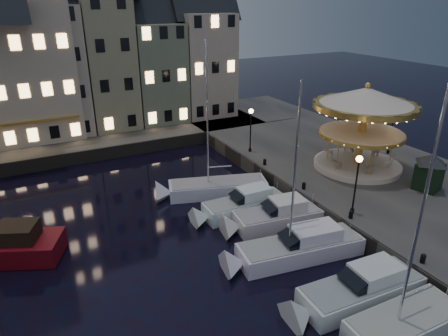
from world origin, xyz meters
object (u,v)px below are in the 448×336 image
streetlamp_d (392,126)px  motorboat_e (240,206)px  bollard_d (265,162)px  motorboat_c (295,248)px  bollard_a (423,258)px  motorboat_d (272,218)px  motorboat_b (355,292)px  bollard_c (304,185)px  motorboat_a (396,329)px  bollard_b (351,214)px  streetlamp_c (251,124)px  carousel (364,113)px  streetlamp_b (357,176)px  motorboat_f (211,189)px  ticket_kiosk (431,166)px

streetlamp_d → motorboat_e: size_ratio=0.57×
bollard_d → motorboat_c: (-4.86, -10.93, -0.92)m
bollard_a → bollard_d: 16.00m
bollard_d → motorboat_d: bearing=-119.0°
streetlamp_d → bollard_a: streetlamp_d is taller
motorboat_b → motorboat_c: 4.67m
bollard_c → motorboat_e: 5.29m
motorboat_b → bollard_c: bearing=66.3°
streetlamp_d → motorboat_a: 22.66m
bollard_b → streetlamp_c: bearing=87.5°
motorboat_e → carousel: carousel is taller
streetlamp_c → bollard_c: streetlamp_c is taller
streetlamp_c → motorboat_a: size_ratio=0.36×
bollard_a → motorboat_b: motorboat_b is taller
streetlamp_b → bollard_a: 6.50m
bollard_d → motorboat_a: bearing=-103.8°
bollard_c → motorboat_e: size_ratio=0.08×
streetlamp_b → streetlamp_c: (0.00, 13.50, 0.00)m
streetlamp_b → bollard_a: (-0.60, -6.00, -2.41)m
bollard_c → motorboat_a: 13.57m
motorboat_e → motorboat_f: 3.94m
motorboat_d → motorboat_c: bearing=-103.5°
motorboat_e → bollard_a: bearing=-65.7°
motorboat_d → ticket_kiosk: (12.27, -2.71, 2.59)m
streetlamp_b → ticket_kiosk: size_ratio=1.29×
bollard_a → bollard_b: same height
bollard_b → streetlamp_b: bearing=39.8°
bollard_c → motorboat_a: motorboat_a is taller
streetlamp_d → motorboat_a: size_ratio=0.36×
motorboat_c → motorboat_b: bearing=-84.6°
motorboat_d → motorboat_e: 2.76m
carousel → ticket_kiosk: size_ratio=2.59×
bollard_d → motorboat_c: motorboat_c is taller
bollard_a → motorboat_a: size_ratio=0.05×
motorboat_c → motorboat_a: bearing=-87.0°
bollard_a → ticket_kiosk: size_ratio=0.18×
streetlamp_d → carousel: 5.68m
motorboat_a → motorboat_c: bearing=93.0°
bollard_d → motorboat_f: 5.77m
motorboat_a → bollard_c: bearing=70.6°
motorboat_d → ticket_kiosk: size_ratio=2.22×
streetlamp_b → bollard_d: 10.30m
streetlamp_c → motorboat_c: size_ratio=0.35×
motorboat_b → motorboat_e: same height
motorboat_f → carousel: bearing=-15.5°
streetlamp_b → motorboat_b: bearing=-132.0°
streetlamp_c → motorboat_e: size_ratio=0.57×
streetlamp_d → motorboat_d: streetlamp_d is taller
streetlamp_c → carousel: bearing=-51.2°
motorboat_a → motorboat_b: bearing=88.6°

